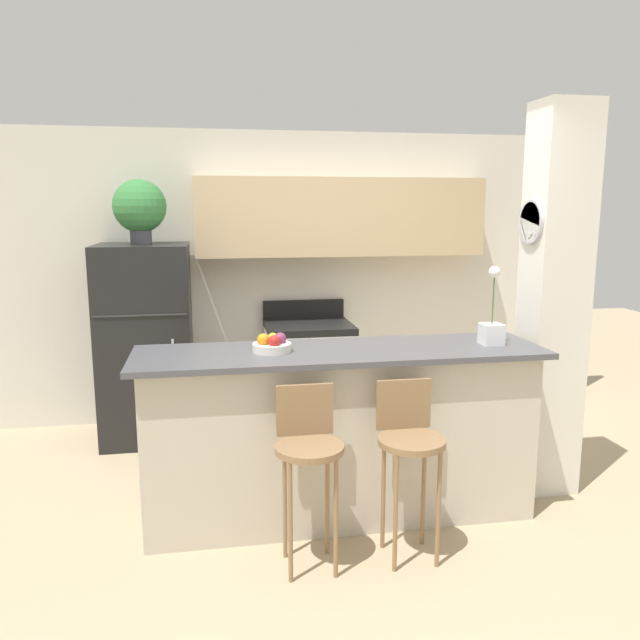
# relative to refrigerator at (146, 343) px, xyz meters

# --- Properties ---
(ground_plane) EXTENTS (14.00, 14.00, 0.00)m
(ground_plane) POSITION_rel_refrigerator_xyz_m (1.28, -1.61, -0.80)
(ground_plane) COLOR tan
(wall_back) EXTENTS (5.60, 0.38, 2.55)m
(wall_back) POSITION_rel_refrigerator_xyz_m (1.43, 0.34, 0.68)
(wall_back) COLOR silver
(wall_back) RESTS_ON ground_plane
(pillar_right) EXTENTS (0.38, 0.32, 2.55)m
(pillar_right) POSITION_rel_refrigerator_xyz_m (2.73, -1.46, 0.48)
(pillar_right) COLOR silver
(pillar_right) RESTS_ON ground_plane
(counter_bar) EXTENTS (2.45, 0.67, 1.06)m
(counter_bar) POSITION_rel_refrigerator_xyz_m (1.28, -1.61, -0.27)
(counter_bar) COLOR beige
(counter_bar) RESTS_ON ground_plane
(refrigerator) EXTENTS (0.73, 0.74, 1.60)m
(refrigerator) POSITION_rel_refrigerator_xyz_m (0.00, 0.00, 0.00)
(refrigerator) COLOR black
(refrigerator) RESTS_ON ground_plane
(stove_range) EXTENTS (0.73, 0.65, 1.07)m
(stove_range) POSITION_rel_refrigerator_xyz_m (1.36, 0.05, -0.34)
(stove_range) COLOR white
(stove_range) RESTS_ON ground_plane
(bar_stool_left) EXTENTS (0.36, 0.36, 0.97)m
(bar_stool_left) POSITION_rel_refrigerator_xyz_m (1.01, -2.11, -0.16)
(bar_stool_left) COLOR olive
(bar_stool_left) RESTS_ON ground_plane
(bar_stool_right) EXTENTS (0.36, 0.36, 0.97)m
(bar_stool_right) POSITION_rel_refrigerator_xyz_m (1.56, -2.11, -0.16)
(bar_stool_right) COLOR olive
(bar_stool_right) RESTS_ON ground_plane
(potted_plant_on_fridge) EXTENTS (0.42, 0.42, 0.51)m
(potted_plant_on_fridge) POSITION_rel_refrigerator_xyz_m (-0.00, 0.00, 1.09)
(potted_plant_on_fridge) COLOR #4C4C51
(potted_plant_on_fridge) RESTS_ON refrigerator
(orchid_vase) EXTENTS (0.13, 0.13, 0.48)m
(orchid_vase) POSITION_rel_refrigerator_xyz_m (2.23, -1.64, 0.38)
(orchid_vase) COLOR white
(orchid_vase) RESTS_ON counter_bar
(fruit_bowl) EXTENTS (0.23, 0.23, 0.11)m
(fruit_bowl) POSITION_rel_refrigerator_xyz_m (0.87, -1.60, 0.30)
(fruit_bowl) COLOR silver
(fruit_bowl) RESTS_ON counter_bar
(trash_bin) EXTENTS (0.28, 0.28, 0.38)m
(trash_bin) POSITION_rel_refrigerator_xyz_m (0.58, -0.26, -0.61)
(trash_bin) COLOR #59595B
(trash_bin) RESTS_ON ground_plane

